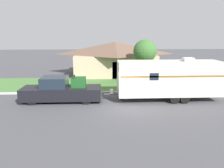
{
  "coord_description": "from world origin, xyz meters",
  "views": [
    {
      "loc": [
        -1.56,
        -15.83,
        5.41
      ],
      "look_at": [
        -0.78,
        1.35,
        1.4
      ],
      "focal_mm": 35.0,
      "sensor_mm": 36.0,
      "label": 1
    }
  ],
  "objects": [
    {
      "name": "ground_plane",
      "position": [
        0.0,
        0.0,
        0.0
      ],
      "size": [
        120.0,
        120.0,
        0.0
      ],
      "primitive_type": "plane",
      "color": "#47474C"
    },
    {
      "name": "curb_strip",
      "position": [
        0.0,
        3.75,
        0.07
      ],
      "size": [
        80.0,
        0.3,
        0.14
      ],
      "color": "#ADADA8",
      "rests_on": "ground_plane"
    },
    {
      "name": "lawn_strip",
      "position": [
        0.0,
        7.4,
        0.01
      ],
      "size": [
        80.0,
        7.0,
        0.03
      ],
      "color": "#477538",
      "rests_on": "ground_plane"
    },
    {
      "name": "house_across_street",
      "position": [
        0.15,
        13.14,
        2.23
      ],
      "size": [
        11.09,
        7.02,
        4.31
      ],
      "color": "tan",
      "rests_on": "ground_plane"
    },
    {
      "name": "pickup_truck",
      "position": [
        -4.88,
        1.35,
        0.9
      ],
      "size": [
        6.42,
        2.06,
        2.1
      ],
      "color": "black",
      "rests_on": "ground_plane"
    },
    {
      "name": "travel_trailer",
      "position": [
        3.86,
        1.35,
        1.86
      ],
      "size": [
        9.45,
        2.34,
        3.5
      ],
      "color": "black",
      "rests_on": "ground_plane"
    },
    {
      "name": "mailbox",
      "position": [
        6.47,
        4.32,
        0.98
      ],
      "size": [
        0.48,
        0.2,
        1.27
      ],
      "color": "brown",
      "rests_on": "ground_plane"
    },
    {
      "name": "tree_in_yard",
      "position": [
        3.1,
        7.89,
        3.47
      ],
      "size": [
        2.54,
        2.54,
        4.76
      ],
      "color": "brown",
      "rests_on": "ground_plane"
    }
  ]
}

